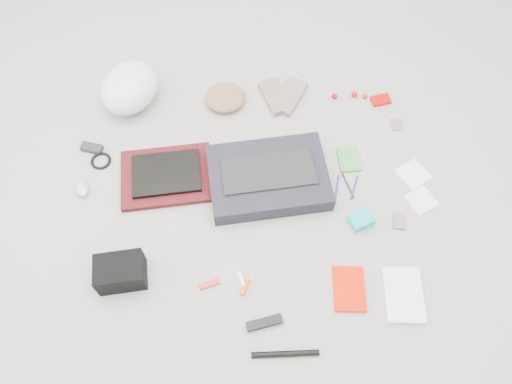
{
  "coord_description": "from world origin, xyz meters",
  "views": [
    {
      "loc": [
        0.01,
        -1.05,
        1.89
      ],
      "look_at": [
        0.0,
        0.0,
        0.05
      ],
      "focal_mm": 35.0,
      "sensor_mm": 36.0,
      "label": 1
    }
  ],
  "objects_px": {
    "bike_helmet": "(129,87)",
    "accordion_wallet": "(361,220)",
    "camera_bag": "(121,272)",
    "messenger_bag": "(268,178)",
    "book_red": "(349,289)",
    "laptop": "(166,173)"
  },
  "relations": [
    {
      "from": "laptop",
      "to": "accordion_wallet",
      "type": "distance_m",
      "value": 0.86
    },
    {
      "from": "bike_helmet",
      "to": "book_red",
      "type": "xyz_separation_m",
      "value": [
        0.97,
        -0.95,
        -0.08
      ]
    },
    {
      "from": "messenger_bag",
      "to": "camera_bag",
      "type": "relative_size",
      "value": 2.73
    },
    {
      "from": "accordion_wallet",
      "to": "camera_bag",
      "type": "bearing_deg",
      "value": 170.78
    },
    {
      "from": "messenger_bag",
      "to": "camera_bag",
      "type": "xyz_separation_m",
      "value": [
        -0.57,
        -0.44,
        0.02
      ]
    },
    {
      "from": "messenger_bag",
      "to": "laptop",
      "type": "height_order",
      "value": "messenger_bag"
    },
    {
      "from": "bike_helmet",
      "to": "accordion_wallet",
      "type": "xyz_separation_m",
      "value": [
        1.04,
        -0.65,
        -0.07
      ]
    },
    {
      "from": "messenger_bag",
      "to": "bike_helmet",
      "type": "relative_size",
      "value": 1.62
    },
    {
      "from": "bike_helmet",
      "to": "camera_bag",
      "type": "relative_size",
      "value": 1.69
    },
    {
      "from": "messenger_bag",
      "to": "accordion_wallet",
      "type": "bearing_deg",
      "value": -35.33
    },
    {
      "from": "messenger_bag",
      "to": "book_red",
      "type": "bearing_deg",
      "value": -66.01
    },
    {
      "from": "book_red",
      "to": "accordion_wallet",
      "type": "height_order",
      "value": "accordion_wallet"
    },
    {
      "from": "bike_helmet",
      "to": "messenger_bag",
      "type": "bearing_deg",
      "value": -14.43
    },
    {
      "from": "camera_bag",
      "to": "bike_helmet",
      "type": "bearing_deg",
      "value": 86.07
    },
    {
      "from": "book_red",
      "to": "messenger_bag",
      "type": "bearing_deg",
      "value": 123.43
    },
    {
      "from": "laptop",
      "to": "bike_helmet",
      "type": "bearing_deg",
      "value": 107.18
    },
    {
      "from": "laptop",
      "to": "accordion_wallet",
      "type": "bearing_deg",
      "value": -22.5
    },
    {
      "from": "laptop",
      "to": "camera_bag",
      "type": "bearing_deg",
      "value": -113.46
    },
    {
      "from": "accordion_wallet",
      "to": "book_red",
      "type": "bearing_deg",
      "value": -127.56
    },
    {
      "from": "messenger_bag",
      "to": "bike_helmet",
      "type": "height_order",
      "value": "bike_helmet"
    },
    {
      "from": "book_red",
      "to": "accordion_wallet",
      "type": "relative_size",
      "value": 1.95
    },
    {
      "from": "book_red",
      "to": "accordion_wallet",
      "type": "bearing_deg",
      "value": 77.02
    }
  ]
}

